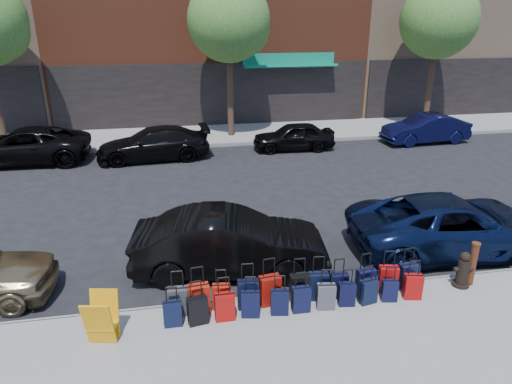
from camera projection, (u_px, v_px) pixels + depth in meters
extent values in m
plane|color=black|center=(255.00, 215.00, 14.06)|extent=(120.00, 120.00, 0.00)
cube|color=gray|center=(321.00, 360.00, 8.08)|extent=(60.00, 4.00, 0.15)
cube|color=gray|center=(220.00, 134.00, 23.19)|extent=(60.00, 4.00, 0.15)
cube|color=gray|center=(292.00, 295.00, 9.93)|extent=(60.00, 0.08, 0.15)
cube|color=gray|center=(225.00, 145.00, 21.34)|extent=(60.00, 0.08, 0.15)
cube|color=black|center=(215.00, 96.00, 24.38)|extent=(16.66, 0.15, 3.40)
cube|color=#0D795B|center=(290.00, 66.00, 24.19)|extent=(5.00, 0.91, 0.27)
cube|color=#0D795B|center=(289.00, 59.00, 24.33)|extent=(5.00, 0.10, 0.60)
cube|color=black|center=(484.00, 88.00, 27.07)|extent=(14.70, 0.15, 3.40)
cylinder|color=black|center=(230.00, 86.00, 21.91)|extent=(0.30, 0.30, 4.80)
sphere|color=#2D6923|center=(229.00, 20.00, 20.83)|extent=(3.80, 3.80, 3.80)
sphere|color=#2D6923|center=(242.00, 29.00, 21.07)|extent=(2.58, 2.58, 2.58)
cylinder|color=black|center=(431.00, 81.00, 23.68)|extent=(0.30, 0.30, 4.80)
sphere|color=#2D6923|center=(439.00, 20.00, 22.59)|extent=(3.80, 3.80, 3.80)
sphere|color=#2D6923|center=(449.00, 28.00, 22.83)|extent=(2.58, 2.58, 2.58)
cube|color=#39383D|center=(179.00, 301.00, 9.09)|extent=(0.41, 0.24, 0.60)
cylinder|color=black|center=(176.00, 273.00, 8.85)|extent=(0.22, 0.04, 0.03)
cube|color=#B51C0B|center=(199.00, 299.00, 9.12)|extent=(0.45, 0.28, 0.63)
cylinder|color=black|center=(197.00, 269.00, 8.87)|extent=(0.24, 0.06, 0.03)
cube|color=#B01A0B|center=(222.00, 297.00, 9.28)|extent=(0.38, 0.24, 0.54)
cylinder|color=black|center=(221.00, 272.00, 9.07)|extent=(0.20, 0.06, 0.03)
cube|color=black|center=(248.00, 294.00, 9.29)|extent=(0.43, 0.26, 0.62)
cylinder|color=black|center=(248.00, 266.00, 9.04)|extent=(0.23, 0.05, 0.03)
cube|color=maroon|center=(270.00, 290.00, 9.40)|extent=(0.46, 0.30, 0.65)
cylinder|color=black|center=(270.00, 261.00, 9.15)|extent=(0.24, 0.07, 0.03)
cube|color=black|center=(300.00, 288.00, 9.52)|extent=(0.41, 0.23, 0.61)
cylinder|color=black|center=(301.00, 260.00, 9.28)|extent=(0.23, 0.04, 0.03)
cube|color=black|center=(318.00, 286.00, 9.59)|extent=(0.43, 0.26, 0.61)
cylinder|color=black|center=(320.00, 258.00, 9.35)|extent=(0.23, 0.05, 0.03)
cube|color=black|center=(339.00, 285.00, 9.67)|extent=(0.37, 0.21, 0.55)
cylinder|color=black|center=(341.00, 261.00, 9.45)|extent=(0.21, 0.04, 0.03)
cube|color=black|center=(365.00, 282.00, 9.76)|extent=(0.42, 0.27, 0.59)
cylinder|color=black|center=(368.00, 255.00, 9.53)|extent=(0.22, 0.06, 0.03)
cube|color=#A40A0B|center=(388.00, 279.00, 9.85)|extent=(0.43, 0.29, 0.59)
cylinder|color=black|center=(391.00, 253.00, 9.62)|extent=(0.22, 0.08, 0.03)
cube|color=black|center=(408.00, 277.00, 9.93)|extent=(0.42, 0.25, 0.61)
cylinder|color=black|center=(412.00, 250.00, 9.70)|extent=(0.23, 0.05, 0.03)
cube|color=black|center=(173.00, 314.00, 8.78)|extent=(0.35, 0.20, 0.51)
cylinder|color=black|center=(171.00, 289.00, 8.58)|extent=(0.20, 0.03, 0.03)
cube|color=black|center=(198.00, 311.00, 8.83)|extent=(0.42, 0.28, 0.56)
cylinder|color=black|center=(196.00, 283.00, 8.61)|extent=(0.22, 0.07, 0.03)
cube|color=#A20C0A|center=(225.00, 307.00, 8.94)|extent=(0.39, 0.23, 0.57)
cylinder|color=black|center=(224.00, 279.00, 8.72)|extent=(0.22, 0.04, 0.03)
cube|color=black|center=(250.00, 304.00, 9.05)|extent=(0.40, 0.27, 0.54)
cylinder|color=black|center=(250.00, 279.00, 8.84)|extent=(0.21, 0.07, 0.03)
cube|color=black|center=(280.00, 302.00, 9.12)|extent=(0.38, 0.26, 0.52)
cylinder|color=black|center=(280.00, 278.00, 8.92)|extent=(0.20, 0.07, 0.03)
cube|color=black|center=(301.00, 299.00, 9.20)|extent=(0.36, 0.21, 0.54)
cylinder|color=black|center=(302.00, 274.00, 8.99)|extent=(0.20, 0.03, 0.03)
cube|color=#424247|center=(326.00, 297.00, 9.29)|extent=(0.40, 0.27, 0.54)
cylinder|color=black|center=(328.00, 272.00, 9.07)|extent=(0.21, 0.06, 0.03)
cube|color=black|center=(347.00, 294.00, 9.40)|extent=(0.37, 0.24, 0.50)
cylinder|color=black|center=(349.00, 271.00, 9.20)|extent=(0.19, 0.06, 0.03)
cube|color=black|center=(368.00, 292.00, 9.47)|extent=(0.39, 0.27, 0.53)
cylinder|color=black|center=(371.00, 268.00, 9.26)|extent=(0.20, 0.07, 0.03)
cube|color=black|center=(389.00, 291.00, 9.55)|extent=(0.35, 0.24, 0.47)
cylinder|color=black|center=(392.00, 269.00, 9.36)|extent=(0.18, 0.06, 0.03)
cube|color=#A00B0A|center=(413.00, 287.00, 9.62)|extent=(0.40, 0.28, 0.54)
cylinder|color=black|center=(416.00, 262.00, 9.41)|extent=(0.21, 0.07, 0.03)
cylinder|color=black|center=(460.00, 284.00, 10.15)|extent=(0.37, 0.37, 0.06)
cylinder|color=black|center=(463.00, 271.00, 10.03)|extent=(0.25, 0.25, 0.58)
sphere|color=black|center=(465.00, 257.00, 9.90)|extent=(0.23, 0.23, 0.23)
cylinder|color=black|center=(463.00, 269.00, 10.01)|extent=(0.43, 0.16, 0.10)
cylinder|color=#38190C|center=(472.00, 264.00, 10.04)|extent=(0.17, 0.17, 1.00)
cylinder|color=#38190C|center=(476.00, 244.00, 9.86)|extent=(0.19, 0.19, 0.04)
cube|color=orange|center=(99.00, 325.00, 8.13)|extent=(0.56, 0.33, 0.93)
cube|color=orange|center=(105.00, 313.00, 8.45)|extent=(0.56, 0.33, 0.93)
cube|color=orange|center=(103.00, 325.00, 8.34)|extent=(0.58, 0.44, 0.02)
imported|color=black|center=(230.00, 243.00, 10.75)|extent=(4.72, 2.13, 1.50)
imported|color=#0D1839|center=(452.00, 225.00, 11.73)|extent=(5.40, 2.76, 1.46)
imported|color=black|center=(23.00, 146.00, 18.76)|extent=(5.26, 2.49, 1.45)
imported|color=black|center=(153.00, 144.00, 19.23)|extent=(4.81, 2.20, 1.36)
imported|color=black|center=(294.00, 136.00, 20.64)|extent=(3.71, 1.61, 1.24)
imported|color=#0C0F38|center=(425.00, 129.00, 21.74)|extent=(4.20, 1.71, 1.36)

